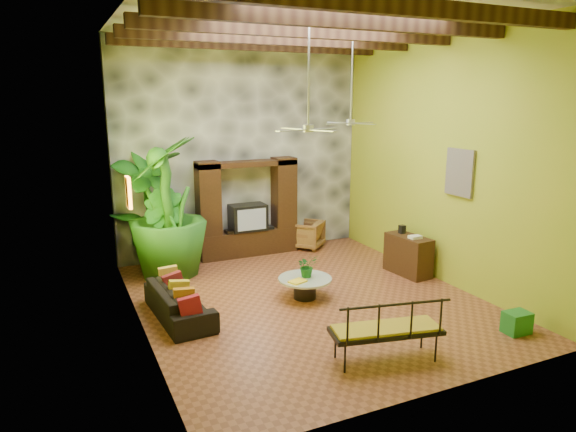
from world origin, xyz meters
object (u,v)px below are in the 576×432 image
ceiling_fan_back (351,112)px  coffee_table (305,285)px  wicker_armchair (307,234)px  side_console (408,255)px  tall_plant_b (169,235)px  iron_bench (389,328)px  sofa (179,302)px  green_bin (517,323)px  ceiling_fan_front (308,116)px  entertainment_center (248,215)px  tall_plant_a (148,208)px  tall_plant_c (167,207)px

ceiling_fan_back → coffee_table: (-1.60, -1.13, -3.15)m
wicker_armchair → side_console: side_console is taller
tall_plant_b → wicker_armchair: bearing=11.5°
tall_plant_b → iron_bench: tall_plant_b is taller
sofa → tall_plant_b: (0.30, 2.12, 0.65)m
wicker_armchair → side_console: 2.88m
iron_bench → green_bin: bearing=10.0°
ceiling_fan_front → coffee_table: ceiling_fan_front is taller
ceiling_fan_back → ceiling_fan_front: bearing=-138.4°
entertainment_center → tall_plant_a: tall_plant_a is taller
tall_plant_a → ceiling_fan_back: bearing=-26.5°
tall_plant_b → coffee_table: 3.11m
coffee_table → green_bin: coffee_table is taller
coffee_table → green_bin: (2.43, -2.74, -0.08)m
wicker_armchair → side_console: (1.08, -2.67, 0.07)m
entertainment_center → iron_bench: size_ratio=1.43×
tall_plant_b → entertainment_center: bearing=22.1°
ceiling_fan_front → coffee_table: bearing=67.1°
entertainment_center → ceiling_fan_front: 4.30m
coffee_table → green_bin: 3.67m
tall_plant_c → iron_bench: bearing=-68.0°
sofa → tall_plant_b: 2.24m
wicker_armchair → tall_plant_a: (-3.84, 0.12, 1.00)m
entertainment_center → wicker_armchair: (1.53, -0.10, -0.62)m
ceiling_fan_front → tall_plant_b: bearing=124.5°
wicker_armchair → ceiling_fan_back: bearing=49.5°
entertainment_center → tall_plant_c: size_ratio=0.81×
entertainment_center → side_console: 3.84m
wicker_armchair → coffee_table: bearing=19.9°
ceiling_fan_front → side_console: ceiling_fan_front is taller
entertainment_center → tall_plant_a: (-2.31, 0.01, 0.39)m
tall_plant_c → green_bin: size_ratio=7.28×
sofa → entertainment_center: bearing=-42.5°
iron_bench → side_console: (2.61, 2.96, -0.11)m
ceiling_fan_back → wicker_armchair: (-0.07, 1.83, -3.05)m
entertainment_center → coffee_table: entertainment_center is taller
ceiling_fan_front → sofa: 3.84m
tall_plant_b → ceiling_fan_front: bearing=-55.5°
ceiling_fan_front → tall_plant_b: size_ratio=1.00×
ceiling_fan_front → wicker_armchair: bearing=63.3°
sofa → tall_plant_c: (0.32, 2.26, 1.19)m
side_console → ceiling_fan_front: bearing=-169.9°
ceiling_fan_back → sofa: size_ratio=0.97×
entertainment_center → tall_plant_c: (-2.04, -0.69, 0.51)m
tall_plant_a → iron_bench: (2.31, -5.74, -0.82)m
tall_plant_a → side_console: size_ratio=2.57×
tall_plant_c → side_console: size_ratio=2.81×
coffee_table → iron_bench: iron_bench is taller
sofa → green_bin: (4.79, -2.86, -0.10)m
sofa → coffee_table: sofa is taller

